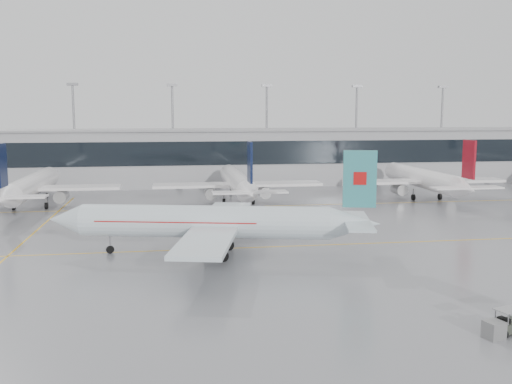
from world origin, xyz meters
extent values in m
plane|color=gray|center=(0.00, 0.00, 0.00)|extent=(320.00, 320.00, 0.00)
cube|color=#EFAC11|center=(0.00, 0.00, 0.01)|extent=(120.00, 0.25, 0.01)
cube|color=#EFAC11|center=(0.00, 30.00, 0.01)|extent=(120.00, 0.25, 0.01)
cube|color=#EFAC11|center=(-30.00, 15.00, 0.01)|extent=(0.25, 60.00, 0.01)
cube|color=#9A9A9E|center=(0.00, 62.00, 6.00)|extent=(180.00, 15.00, 12.00)
cube|color=black|center=(0.00, 54.45, 7.50)|extent=(180.00, 0.20, 5.00)
cube|color=gray|center=(0.00, 62.00, 12.20)|extent=(182.00, 16.00, 0.40)
cylinder|color=gray|center=(-33.00, 68.00, 11.00)|extent=(0.50, 0.50, 22.00)
cube|color=gray|center=(-33.00, 68.00, 22.30)|extent=(2.40, 1.00, 0.60)
cylinder|color=gray|center=(-11.00, 68.00, 11.00)|extent=(0.50, 0.50, 22.00)
cube|color=gray|center=(-11.00, 68.00, 22.30)|extent=(2.40, 1.00, 0.60)
cylinder|color=gray|center=(11.00, 68.00, 11.00)|extent=(0.50, 0.50, 22.00)
cube|color=gray|center=(11.00, 68.00, 22.30)|extent=(2.40, 1.00, 0.60)
cylinder|color=gray|center=(33.00, 68.00, 11.00)|extent=(0.50, 0.50, 22.00)
cube|color=gray|center=(33.00, 68.00, 22.30)|extent=(2.40, 1.00, 0.60)
cylinder|color=gray|center=(55.00, 68.00, 11.00)|extent=(0.50, 0.50, 22.00)
cube|color=gray|center=(55.00, 68.00, 22.30)|extent=(2.40, 1.00, 0.60)
cylinder|color=silver|center=(-8.10, -2.87, 3.86)|extent=(27.94, 9.72, 3.65)
cone|color=silver|center=(-23.61, 0.66, 3.86)|extent=(4.71, 4.44, 3.65)
cone|color=silver|center=(8.20, -6.57, 3.86)|extent=(6.27, 4.80, 3.65)
cube|color=silver|center=(-6.63, -3.20, 3.46)|extent=(11.55, 30.50, 0.45)
cube|color=silver|center=(8.40, -6.61, 4.16)|extent=(5.30, 11.92, 0.25)
cube|color=teal|center=(8.59, -6.66, 8.80)|extent=(3.59, 1.14, 6.23)
cylinder|color=#A1A1A1|center=(-8.18, -7.77, 1.96)|extent=(3.98, 2.85, 2.10)
cylinder|color=#A1A1A1|center=(-6.06, 1.59, 1.96)|extent=(3.98, 2.85, 2.10)
cylinder|color=gray|center=(-18.73, -0.45, 1.24)|extent=(0.20, 0.20, 1.59)
cylinder|color=black|center=(-18.73, -0.45, 0.45)|extent=(0.94, 0.49, 0.90)
cylinder|color=gray|center=(-6.23, -5.96, 1.34)|extent=(0.24, 0.24, 1.59)
cylinder|color=black|center=(-6.23, -5.96, 0.55)|extent=(1.17, 0.68, 1.10)
cylinder|color=gray|center=(-5.08, -0.89, 1.34)|extent=(0.24, 0.24, 1.59)
cylinder|color=black|center=(-5.08, -0.89, 0.55)|extent=(1.17, 0.68, 1.10)
cube|color=#B70F0F|center=(8.59, -6.66, 8.89)|extent=(1.46, 0.75, 1.40)
cube|color=#B70F0F|center=(-11.02, -2.20, 4.06)|extent=(18.37, 7.58, 0.12)
cylinder|color=white|center=(-35.00, 35.00, 3.80)|extent=(3.59, 27.36, 3.59)
cone|color=white|center=(-35.00, 50.68, 3.80)|extent=(3.59, 4.00, 3.59)
cone|color=white|center=(-35.00, 18.52, 3.80)|extent=(3.59, 5.60, 3.59)
cube|color=white|center=(-35.00, 33.50, 3.40)|extent=(29.64, 5.00, 0.45)
cube|color=white|center=(-35.00, 18.32, 4.10)|extent=(11.40, 2.80, 0.25)
cube|color=#091333|center=(-35.00, 18.12, 8.66)|extent=(0.35, 3.60, 6.12)
cylinder|color=#A1A1A1|center=(-39.80, 34.00, 1.90)|extent=(2.10, 3.60, 2.10)
cylinder|color=#A1A1A1|center=(-30.20, 34.00, 1.90)|extent=(2.10, 3.60, 2.10)
cylinder|color=gray|center=(-35.00, 45.68, 1.23)|extent=(0.20, 0.20, 1.56)
cylinder|color=black|center=(-35.00, 45.68, 0.45)|extent=(0.30, 0.90, 0.90)
cylinder|color=gray|center=(-37.60, 32.50, 1.33)|extent=(0.24, 0.24, 1.56)
cylinder|color=black|center=(-37.60, 32.50, 0.55)|extent=(0.45, 1.10, 1.10)
cylinder|color=gray|center=(-32.40, 32.50, 1.33)|extent=(0.24, 0.24, 1.56)
cylinder|color=black|center=(-32.40, 32.50, 0.55)|extent=(0.45, 1.10, 1.10)
cylinder|color=white|center=(0.00, 35.00, 3.80)|extent=(3.59, 27.36, 3.59)
cone|color=white|center=(0.00, 50.68, 3.80)|extent=(3.59, 4.00, 3.59)
cone|color=white|center=(0.00, 18.52, 3.80)|extent=(3.59, 5.60, 3.59)
cube|color=white|center=(0.00, 33.50, 3.40)|extent=(29.64, 5.00, 0.45)
cube|color=white|center=(0.00, 18.32, 4.10)|extent=(11.40, 2.80, 0.25)
cube|color=#091333|center=(0.00, 18.12, 8.66)|extent=(0.35, 3.60, 6.12)
cylinder|color=#A1A1A1|center=(-4.80, 34.00, 1.90)|extent=(2.10, 3.60, 2.10)
cylinder|color=#A1A1A1|center=(4.80, 34.00, 1.90)|extent=(2.10, 3.60, 2.10)
cylinder|color=gray|center=(0.00, 45.68, 1.23)|extent=(0.20, 0.20, 1.56)
cylinder|color=black|center=(0.00, 45.68, 0.45)|extent=(0.30, 0.90, 0.90)
cylinder|color=gray|center=(-2.60, 32.50, 1.33)|extent=(0.24, 0.24, 1.56)
cylinder|color=black|center=(-2.60, 32.50, 0.55)|extent=(0.45, 1.10, 1.10)
cylinder|color=gray|center=(2.60, 32.50, 1.33)|extent=(0.24, 0.24, 1.56)
cylinder|color=black|center=(2.60, 32.50, 0.55)|extent=(0.45, 1.10, 1.10)
cylinder|color=white|center=(35.00, 35.00, 3.80)|extent=(3.59, 27.36, 3.59)
cone|color=white|center=(35.00, 50.68, 3.80)|extent=(3.59, 4.00, 3.59)
cone|color=white|center=(35.00, 18.52, 3.80)|extent=(3.59, 5.60, 3.59)
cube|color=white|center=(35.00, 33.50, 3.40)|extent=(29.64, 5.00, 0.45)
cube|color=white|center=(35.00, 18.32, 4.10)|extent=(11.40, 2.80, 0.25)
cube|color=maroon|center=(35.00, 18.12, 8.66)|extent=(0.35, 3.60, 6.12)
cylinder|color=#A1A1A1|center=(30.20, 34.00, 1.90)|extent=(2.10, 3.60, 2.10)
cylinder|color=#A1A1A1|center=(39.80, 34.00, 1.90)|extent=(2.10, 3.60, 2.10)
cylinder|color=gray|center=(35.00, 45.68, 1.23)|extent=(0.20, 0.20, 1.56)
cylinder|color=black|center=(35.00, 45.68, 0.45)|extent=(0.30, 0.90, 0.90)
cylinder|color=gray|center=(32.40, 32.50, 1.33)|extent=(0.24, 0.24, 1.56)
cylinder|color=black|center=(32.40, 32.50, 0.55)|extent=(0.45, 1.10, 1.10)
cylinder|color=gray|center=(37.60, 32.50, 1.33)|extent=(0.24, 0.24, 1.56)
cylinder|color=black|center=(37.60, 32.50, 0.55)|extent=(0.45, 1.10, 1.10)
cube|color=#343830|center=(12.15, -29.29, 0.57)|extent=(2.79, 2.02, 0.73)
cube|color=gray|center=(12.35, -29.23, 1.80)|extent=(2.29, 1.87, 0.06)
cube|color=black|center=(11.85, -29.38, 1.04)|extent=(0.74, 0.95, 0.42)
cylinder|color=gray|center=(11.82, -29.99, 1.31)|extent=(0.08, 0.08, 0.94)
cylinder|color=gray|center=(11.49, -28.89, 1.31)|extent=(0.08, 0.08, 0.94)
cylinder|color=gray|center=(12.89, -28.47, 1.31)|extent=(0.08, 0.08, 0.94)
cylinder|color=black|center=(11.45, -30.21, 0.31)|extent=(0.66, 0.38, 0.63)
cylinder|color=black|center=(11.06, -28.91, 0.31)|extent=(0.66, 0.38, 0.63)
cylinder|color=black|center=(12.86, -28.37, 0.31)|extent=(0.66, 0.38, 0.63)
cube|color=gray|center=(10.75, -29.99, 0.64)|extent=(1.55, 1.48, 1.28)
camera|label=1|loc=(-11.72, -65.72, 15.89)|focal=40.00mm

